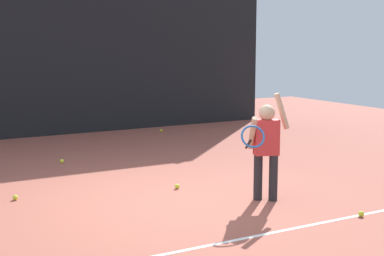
# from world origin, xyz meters

# --- Properties ---
(ground_plane) EXTENTS (20.00, 20.00, 0.00)m
(ground_plane) POSITION_xyz_m (0.00, 0.00, 0.00)
(ground_plane) COLOR #9E5142
(court_line_baseline) EXTENTS (9.00, 0.05, 0.00)m
(court_line_baseline) POSITION_xyz_m (0.00, -1.49, 0.00)
(court_line_baseline) COLOR white
(court_line_baseline) RESTS_ON ground
(back_fence_windscreen) EXTENTS (10.79, 0.08, 3.99)m
(back_fence_windscreen) POSITION_xyz_m (0.00, 5.77, 1.99)
(back_fence_windscreen) COLOR black
(back_fence_windscreen) RESTS_ON ground
(fence_post_2) EXTENTS (0.09, 0.09, 4.14)m
(fence_post_2) POSITION_xyz_m (1.75, 5.83, 2.07)
(fence_post_2) COLOR slate
(fence_post_2) RESTS_ON ground
(fence_post_3) EXTENTS (0.09, 0.09, 4.14)m
(fence_post_3) POSITION_xyz_m (5.25, 5.83, 2.07)
(fence_post_3) COLOR slate
(fence_post_3) RESTS_ON ground
(tennis_player) EXTENTS (0.86, 0.56, 1.35)m
(tennis_player) POSITION_xyz_m (1.17, -0.46, 0.73)
(tennis_player) COLOR #232326
(tennis_player) RESTS_ON ground
(tennis_ball_0) EXTENTS (0.07, 0.07, 0.07)m
(tennis_ball_0) POSITION_xyz_m (2.41, 5.04, 0.03)
(tennis_ball_0) COLOR #CCE033
(tennis_ball_0) RESTS_ON ground
(tennis_ball_3) EXTENTS (0.07, 0.07, 0.07)m
(tennis_ball_3) POSITION_xyz_m (0.48, 0.58, 0.03)
(tennis_ball_3) COLOR #CCE033
(tennis_ball_3) RESTS_ON ground
(tennis_ball_4) EXTENTS (0.07, 0.07, 0.07)m
(tennis_ball_4) POSITION_xyz_m (-1.56, 1.08, 0.03)
(tennis_ball_4) COLOR #CCE033
(tennis_ball_4) RESTS_ON ground
(tennis_ball_5) EXTENTS (0.07, 0.07, 0.07)m
(tennis_ball_5) POSITION_xyz_m (-0.41, 2.94, 0.03)
(tennis_ball_5) COLOR #CCE033
(tennis_ball_5) RESTS_ON ground
(tennis_ball_6) EXTENTS (0.07, 0.07, 0.07)m
(tennis_ball_6) POSITION_xyz_m (1.73, -1.54, 0.03)
(tennis_ball_6) COLOR #CCE033
(tennis_ball_6) RESTS_ON ground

